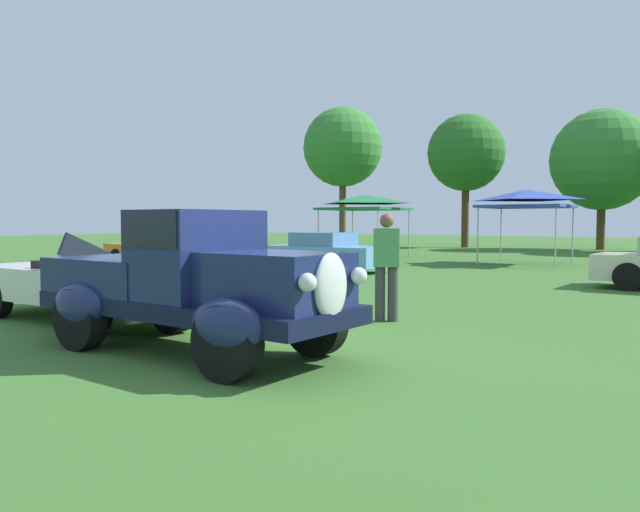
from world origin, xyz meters
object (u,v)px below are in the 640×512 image
Objects in this scene: feature_pickup_truck at (193,281)px; canopy_tent_left_field at (364,201)px; neighbor_convertible at (90,283)px; show_car_skyblue at (326,252)px; spectator_near_truck at (387,263)px; spectator_by_row at (183,251)px; show_car_orange at (158,250)px; spectator_between_cars at (154,245)px; canopy_tent_center_field at (527,198)px.

canopy_tent_left_field is (-7.99, 18.23, 1.56)m from feature_pickup_truck.
show_car_skyblue is (-2.04, 10.07, 0.02)m from neighbor_convertible.
neighbor_convertible is 1.32× the size of canopy_tent_left_field.
spectator_near_truck is at bearing 31.33° from neighbor_convertible.
show_car_orange is at bearing 142.24° from spectator_by_row.
spectator_between_cars is 0.57× the size of canopy_tent_center_field.
canopy_tent_center_field is at bearing 92.91° from feature_pickup_truck.
spectator_by_row reaches higher than show_car_skyblue.
spectator_between_cars is at bearing -43.45° from show_car_orange.
spectator_between_cars is (-8.72, 2.99, 0.00)m from spectator_near_truck.
spectator_near_truck is 14.43m from canopy_tent_center_field.
show_car_skyblue is 2.31× the size of spectator_between_cars.
show_car_orange is 3.65m from spectator_between_cars.
neighbor_convertible is 7.19m from spectator_between_cars.
spectator_by_row is at bearing 137.19° from feature_pickup_truck.
spectator_near_truck and spectator_between_cars have the same top height.
neighbor_convertible is 2.51× the size of spectator_near_truck.
show_car_orange is 7.48m from spectator_by_row.
spectator_between_cars is 3.87m from spectator_by_row.
spectator_by_row is (3.27, -2.07, 0.00)m from spectator_between_cars.
feature_pickup_truck is 10.11m from spectator_between_cars.
neighbor_convertible is at bearing -97.85° from canopy_tent_center_field.
show_car_orange is at bearing -158.11° from show_car_skyblue.
feature_pickup_truck is at bearing -40.06° from show_car_orange.
feature_pickup_truck reaches higher than neighbor_convertible.
canopy_tent_left_field is at bearing 103.63° from spectator_by_row.
canopy_tent_center_field is at bearing 96.95° from spectator_near_truck.
canopy_tent_left_field is at bearing 113.67° from feature_pickup_truck.
feature_pickup_truck is at bearing -64.46° from show_car_skyblue.
feature_pickup_truck is at bearing -87.09° from canopy_tent_center_field.
show_car_orange is 1.50× the size of canopy_tent_left_field.
show_car_orange is 1.62× the size of canopy_tent_center_field.
feature_pickup_truck is 6.28m from spectator_by_row.
spectator_between_cars is at bearing -89.43° from canopy_tent_left_field.
feature_pickup_truck is 0.91× the size of show_car_orange.
spectator_between_cars is (-7.87, 6.34, 0.05)m from feature_pickup_truck.
canopy_tent_center_field is (3.71, 13.33, 1.51)m from spectator_by_row.
neighbor_convertible is 2.51× the size of spectator_by_row.
show_car_orange is (-7.32, 7.95, 0.02)m from neighbor_convertible.
canopy_tent_center_field reaches higher than spectator_by_row.
canopy_tent_left_field is (2.52, 9.39, 1.82)m from show_car_orange.
spectator_between_cars is (-2.64, -4.62, 0.32)m from show_car_skyblue.
canopy_tent_center_field is (2.30, 16.71, 1.84)m from neighbor_convertible.
canopy_tent_left_field is at bearing 90.57° from spectator_between_cars.
show_car_skyblue is at bearing 60.28° from spectator_between_cars.
spectator_near_truck is 17.38m from canopy_tent_left_field.
canopy_tent_left_field reaches higher than neighbor_convertible.
spectator_near_truck is at bearing 75.87° from feature_pickup_truck.
show_car_orange is at bearing 139.94° from feature_pickup_truck.
canopy_tent_center_field is (4.34, 6.64, 1.82)m from show_car_skyblue.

